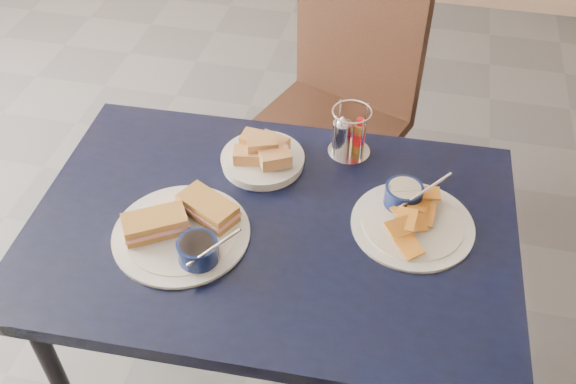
% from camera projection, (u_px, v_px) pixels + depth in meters
% --- Properties ---
extents(ground, '(6.00, 6.00, 0.00)m').
position_uv_depth(ground, '(259.00, 338.00, 2.14)').
color(ground, '#4E4E52').
rests_on(ground, ground).
extents(dining_table, '(1.15, 0.79, 0.75)m').
position_uv_depth(dining_table, '(272.00, 244.00, 1.54)').
color(dining_table, black).
rests_on(dining_table, ground).
extents(chair_far, '(0.58, 0.58, 0.97)m').
position_uv_depth(chair_far, '(331.00, 95.00, 2.18)').
color(chair_far, black).
rests_on(chair_far, ground).
extents(sandwich_plate, '(0.32, 0.31, 0.12)m').
position_uv_depth(sandwich_plate, '(184.00, 229.00, 1.44)').
color(sandwich_plate, white).
rests_on(sandwich_plate, dining_table).
extents(plantain_plate, '(0.28, 0.28, 0.12)m').
position_uv_depth(plantain_plate, '(410.00, 214.00, 1.48)').
color(plantain_plate, white).
rests_on(plantain_plate, dining_table).
extents(bread_basket, '(0.21, 0.21, 0.08)m').
position_uv_depth(bread_basket, '(263.00, 156.00, 1.62)').
color(bread_basket, white).
rests_on(bread_basket, dining_table).
extents(condiment_caddy, '(0.11, 0.11, 0.14)m').
position_uv_depth(condiment_caddy, '(348.00, 135.00, 1.63)').
color(condiment_caddy, silver).
rests_on(condiment_caddy, dining_table).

